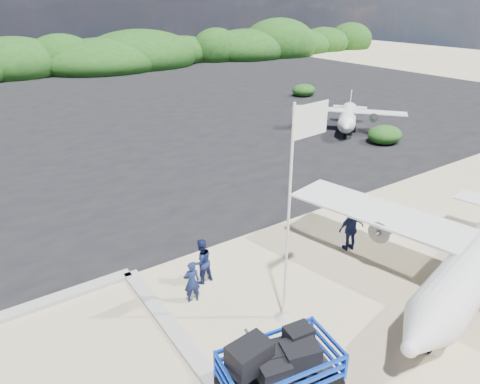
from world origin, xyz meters
The scene contains 9 objects.
ground centered at (0.00, 0.00, 0.00)m, with size 160.00×160.00×0.00m, color beige.
asphalt_apron centered at (0.00, 30.00, 0.00)m, with size 90.00×50.00×0.04m, color #B2B2B2, non-canonical shape.
vegetation_band centered at (0.00, 55.00, 0.00)m, with size 124.00×8.00×4.40m, color #B2B2B2, non-canonical shape.
flagpole centered at (-1.32, 0.06, 0.00)m, with size 1.37×0.57×6.87m, color white, non-canonical shape.
signboard centered at (4.64, -2.42, 0.00)m, with size 1.91×0.18×1.57m, color brown, non-canonical shape.
crew_a centered at (-3.30, 2.42, 0.75)m, with size 0.55×0.36×1.51m, color #141F4D.
crew_b centered at (-2.50, 3.17, 0.85)m, with size 0.82×0.64×1.69m, color #141F4D.
crew_c centered at (3.48, 1.72, 0.94)m, with size 1.10×0.46×1.88m, color #141F4D.
aircraft_large centered at (14.64, 19.36, 0.00)m, with size 13.63×13.63×4.09m, color #B2B2B2, non-canonical shape.
Camera 1 is at (-8.50, -8.02, 9.25)m, focal length 32.00 mm.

